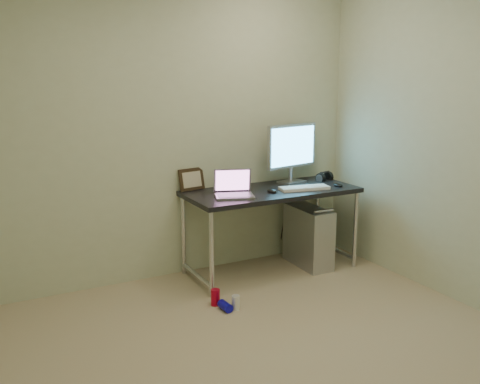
# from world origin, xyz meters

# --- Properties ---
(floor) EXTENTS (3.50, 3.50, 0.00)m
(floor) POSITION_xyz_m (0.00, 0.00, 0.00)
(floor) COLOR tan
(floor) RESTS_ON ground
(wall_back) EXTENTS (3.50, 0.02, 2.50)m
(wall_back) POSITION_xyz_m (0.00, 1.75, 1.25)
(wall_back) COLOR beige
(wall_back) RESTS_ON ground
(desk) EXTENTS (1.53, 0.67, 0.75)m
(desk) POSITION_xyz_m (0.80, 1.42, 0.67)
(desk) COLOR black
(desk) RESTS_ON ground
(tower_computer) EXTENTS (0.25, 0.53, 0.59)m
(tower_computer) POSITION_xyz_m (1.17, 1.37, 0.28)
(tower_computer) COLOR #B1B1B6
(tower_computer) RESTS_ON ground
(cable_a) EXTENTS (0.01, 0.16, 0.69)m
(cable_a) POSITION_xyz_m (1.12, 1.70, 0.40)
(cable_a) COLOR black
(cable_a) RESTS_ON ground
(cable_b) EXTENTS (0.02, 0.11, 0.71)m
(cable_b) POSITION_xyz_m (1.21, 1.68, 0.38)
(cable_b) COLOR black
(cable_b) RESTS_ON ground
(can_red) EXTENTS (0.09, 0.09, 0.13)m
(can_red) POSITION_xyz_m (0.03, 0.97, 0.06)
(can_red) COLOR #B10520
(can_red) RESTS_ON ground
(can_white) EXTENTS (0.08, 0.08, 0.11)m
(can_white) POSITION_xyz_m (0.13, 0.83, 0.06)
(can_white) COLOR white
(can_white) RESTS_ON ground
(can_blue) EXTENTS (0.08, 0.13, 0.07)m
(can_blue) POSITION_xyz_m (0.06, 0.85, 0.03)
(can_blue) COLOR #0F0BB6
(can_blue) RESTS_ON ground
(laptop) EXTENTS (0.38, 0.35, 0.22)m
(laptop) POSITION_xyz_m (0.39, 1.36, 0.80)
(laptop) COLOR #A9A8B0
(laptop) RESTS_ON desk
(monitor) EXTENTS (0.58, 0.21, 0.55)m
(monitor) POSITION_xyz_m (1.12, 1.59, 1.07)
(monitor) COLOR #A9A8B0
(monitor) RESTS_ON desk
(keyboard) EXTENTS (0.46, 0.22, 0.03)m
(keyboard) POSITION_xyz_m (1.05, 1.28, 0.76)
(keyboard) COLOR white
(keyboard) RESTS_ON desk
(mouse_right) EXTENTS (0.07, 0.11, 0.04)m
(mouse_right) POSITION_xyz_m (1.40, 1.25, 0.77)
(mouse_right) COLOR black
(mouse_right) RESTS_ON desk
(mouse_left) EXTENTS (0.07, 0.11, 0.04)m
(mouse_left) POSITION_xyz_m (0.74, 1.32, 0.77)
(mouse_left) COLOR black
(mouse_left) RESTS_ON desk
(headphones) EXTENTS (0.17, 0.10, 0.11)m
(headphones) POSITION_xyz_m (1.46, 1.53, 0.78)
(headphones) COLOR black
(headphones) RESTS_ON desk
(picture_frame) EXTENTS (0.25, 0.11, 0.20)m
(picture_frame) POSITION_xyz_m (0.17, 1.72, 0.85)
(picture_frame) COLOR black
(picture_frame) RESTS_ON desk
(webcam) EXTENTS (0.04, 0.03, 0.12)m
(webcam) POSITION_xyz_m (0.43, 1.69, 0.84)
(webcam) COLOR silver
(webcam) RESTS_ON desk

